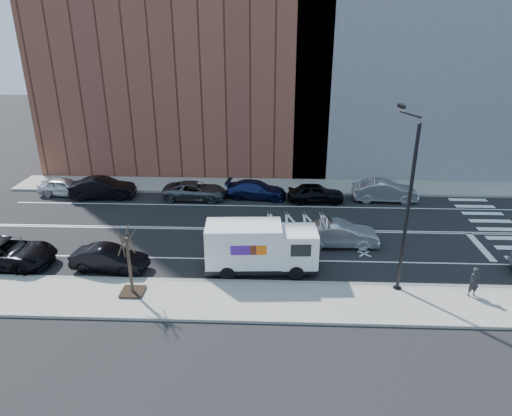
# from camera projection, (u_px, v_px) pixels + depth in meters

# --- Properties ---
(ground) EXTENTS (120.00, 120.00, 0.00)m
(ground) POSITION_uv_depth(u_px,v_px,m) (268.00, 230.00, 31.50)
(ground) COLOR black
(ground) RESTS_ON ground
(sidewalk_near) EXTENTS (44.00, 3.60, 0.15)m
(sidewalk_near) POSITION_uv_depth(u_px,v_px,m) (266.00, 301.00, 23.34)
(sidewalk_near) COLOR gray
(sidewalk_near) RESTS_ON ground
(sidewalk_far) EXTENTS (44.00, 3.60, 0.15)m
(sidewalk_far) POSITION_uv_depth(u_px,v_px,m) (270.00, 186.00, 39.60)
(sidewalk_far) COLOR gray
(sidewalk_far) RESTS_ON ground
(curb_near) EXTENTS (44.00, 0.25, 0.17)m
(curb_near) POSITION_uv_depth(u_px,v_px,m) (266.00, 282.00, 25.00)
(curb_near) COLOR gray
(curb_near) RESTS_ON ground
(curb_far) EXTENTS (44.00, 0.25, 0.17)m
(curb_far) POSITION_uv_depth(u_px,v_px,m) (270.00, 193.00, 37.93)
(curb_far) COLOR gray
(curb_far) RESTS_ON ground
(crosswalk) EXTENTS (3.00, 14.00, 0.01)m
(crosswalk) POSITION_uv_depth(u_px,v_px,m) (504.00, 234.00, 30.90)
(crosswalk) COLOR white
(crosswalk) RESTS_ON ground
(road_markings) EXTENTS (40.00, 8.60, 0.01)m
(road_markings) POSITION_uv_depth(u_px,v_px,m) (268.00, 230.00, 31.50)
(road_markings) COLOR white
(road_markings) RESTS_ON ground
(bldg_brick) EXTENTS (26.00, 10.00, 22.00)m
(bldg_brick) POSITION_uv_depth(u_px,v_px,m) (185.00, 48.00, 42.02)
(bldg_brick) COLOR brown
(bldg_brick) RESTS_ON ground
(bldg_concrete) EXTENTS (20.00, 10.00, 26.00)m
(bldg_concrete) POSITION_uv_depth(u_px,v_px,m) (407.00, 25.00, 40.51)
(bldg_concrete) COLOR slate
(bldg_concrete) RESTS_ON ground
(streetlight) EXTENTS (0.44, 4.02, 9.34)m
(streetlight) POSITION_uv_depth(u_px,v_px,m) (406.00, 199.00, 22.92)
(streetlight) COLOR black
(streetlight) RESTS_ON ground
(street_tree) EXTENTS (1.20, 1.20, 3.75)m
(street_tree) POSITION_uv_depth(u_px,v_px,m) (130.00, 271.00, 23.45)
(street_tree) COLOR black
(street_tree) RESTS_ON ground
(fedex_van) EXTENTS (6.49, 2.54, 2.91)m
(fedex_van) POSITION_uv_depth(u_px,v_px,m) (260.00, 247.00, 25.76)
(fedex_van) COLOR black
(fedex_van) RESTS_ON ground
(far_parked_a) EXTENTS (4.47, 2.21, 1.47)m
(far_parked_a) POSITION_uv_depth(u_px,v_px,m) (65.00, 187.00, 37.43)
(far_parked_a) COLOR silver
(far_parked_a) RESTS_ON ground
(far_parked_b) EXTENTS (5.21, 2.17, 1.68)m
(far_parked_b) POSITION_uv_depth(u_px,v_px,m) (103.00, 188.00, 36.84)
(far_parked_b) COLOR black
(far_parked_b) RESTS_ON ground
(far_parked_c) EXTENTS (5.12, 2.48, 1.40)m
(far_parked_c) POSITION_uv_depth(u_px,v_px,m) (195.00, 191.00, 36.69)
(far_parked_c) COLOR #54565C
(far_parked_c) RESTS_ON ground
(far_parked_d) EXTENTS (5.07, 2.52, 1.42)m
(far_parked_d) POSITION_uv_depth(u_px,v_px,m) (256.00, 190.00, 36.90)
(far_parked_d) COLOR #161E4D
(far_parked_d) RESTS_ON ground
(far_parked_e) EXTENTS (4.48, 1.91, 1.51)m
(far_parked_e) POSITION_uv_depth(u_px,v_px,m) (316.00, 193.00, 36.04)
(far_parked_e) COLOR black
(far_parked_e) RESTS_ON ground
(far_parked_f) EXTENTS (5.07, 1.82, 1.67)m
(far_parked_f) POSITION_uv_depth(u_px,v_px,m) (385.00, 191.00, 36.26)
(far_parked_f) COLOR #A8A8AD
(far_parked_f) RESTS_ON ground
(driving_sedan) EXTENTS (4.89, 1.80, 1.60)m
(driving_sedan) POSITION_uv_depth(u_px,v_px,m) (340.00, 234.00, 29.00)
(driving_sedan) COLOR #AAAAAF
(driving_sedan) RESTS_ON ground
(near_parked_rear_a) EXTENTS (4.52, 2.08, 1.44)m
(near_parked_rear_a) POSITION_uv_depth(u_px,v_px,m) (110.00, 259.00, 26.15)
(near_parked_rear_a) COLOR black
(near_parked_rear_a) RESTS_ON ground
(near_parked_rear_b) EXTENTS (6.00, 3.08, 1.62)m
(near_parked_rear_b) POSITION_uv_depth(u_px,v_px,m) (5.00, 253.00, 26.67)
(near_parked_rear_b) COLOR black
(near_parked_rear_b) RESTS_ON ground
(pedestrian) EXTENTS (0.66, 0.51, 1.63)m
(pedestrian) POSITION_uv_depth(u_px,v_px,m) (474.00, 282.00, 23.35)
(pedestrian) COLOR black
(pedestrian) RESTS_ON sidewalk_near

